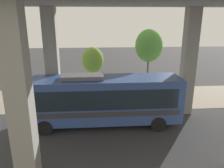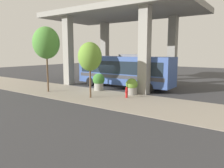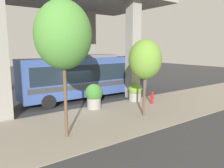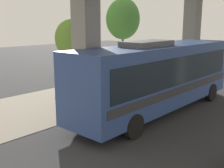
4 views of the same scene
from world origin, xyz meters
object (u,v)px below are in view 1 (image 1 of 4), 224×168
at_px(fire_hydrant, 64,98).
at_px(street_tree_near, 93,60).
at_px(bus, 100,98).
at_px(planter_middle, 114,98).
at_px(planter_front, 66,101).
at_px(street_tree_far, 149,46).

height_order(fire_hydrant, street_tree_near, street_tree_near).
height_order(bus, planter_middle, bus).
relative_size(planter_front, street_tree_near, 0.32).
relative_size(fire_hydrant, planter_front, 0.64).
height_order(bus, street_tree_far, street_tree_far).
bearing_deg(fire_hydrant, planter_middle, 71.05).
xyz_separation_m(bus, fire_hydrant, (-4.25, -3.00, -1.47)).
xyz_separation_m(bus, street_tree_near, (-5.99, -0.50, 1.50)).
xyz_separation_m(fire_hydrant, planter_middle, (1.43, 4.17, 0.43)).
relative_size(bus, street_tree_far, 1.73).
bearing_deg(planter_front, bus, 43.52).
distance_m(planter_front, planter_middle, 3.79).
bearing_deg(planter_middle, street_tree_far, 134.13).
xyz_separation_m(planter_front, planter_middle, (-0.06, 3.79, 0.17)).
distance_m(street_tree_near, street_tree_far, 5.36).
distance_m(bus, planter_front, 3.99).
relative_size(bus, planter_middle, 6.24).
bearing_deg(street_tree_far, bus, -36.98).
bearing_deg(bus, planter_front, -136.48).
height_order(bus, fire_hydrant, bus).
bearing_deg(street_tree_near, planter_middle, 27.72).
xyz_separation_m(fire_hydrant, planter_front, (1.49, 0.38, 0.26)).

